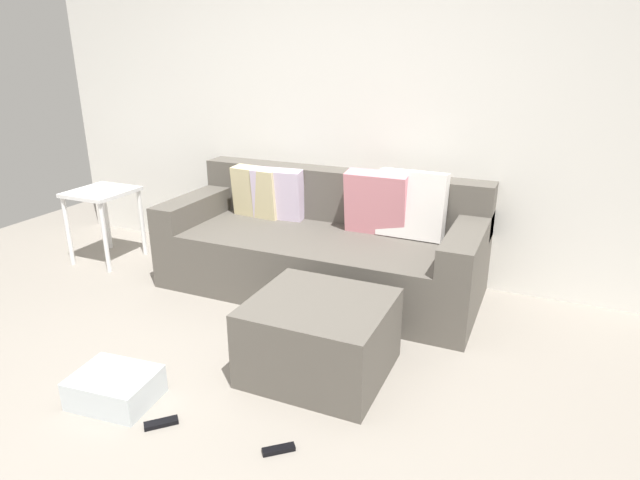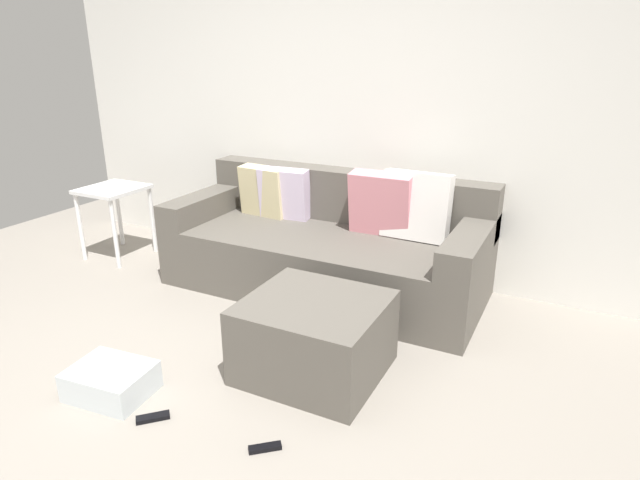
{
  "view_description": "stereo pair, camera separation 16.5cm",
  "coord_description": "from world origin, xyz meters",
  "px_view_note": "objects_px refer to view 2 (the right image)",
  "views": [
    {
      "loc": [
        1.55,
        -1.72,
        1.73
      ],
      "look_at": [
        0.27,
        1.19,
        0.59
      ],
      "focal_mm": 30.13,
      "sensor_mm": 36.0,
      "label": 1
    },
    {
      "loc": [
        1.7,
        -1.64,
        1.73
      ],
      "look_at": [
        0.27,
        1.19,
        0.59
      ],
      "focal_mm": 30.13,
      "sensor_mm": 36.0,
      "label": 2
    }
  ],
  "objects_px": {
    "remote_near_ottoman": "(265,448)",
    "side_table": "(114,200)",
    "couch_sectional": "(329,245)",
    "storage_bin": "(111,381)",
    "ottoman": "(315,337)",
    "remote_by_storage_bin": "(153,417)"
  },
  "relations": [
    {
      "from": "remote_near_ottoman",
      "to": "side_table",
      "type": "bearing_deg",
      "value": 108.19
    },
    {
      "from": "couch_sectional",
      "to": "storage_bin",
      "type": "relative_size",
      "value": 5.71
    },
    {
      "from": "ottoman",
      "to": "side_table",
      "type": "distance_m",
      "value": 2.51
    },
    {
      "from": "storage_bin",
      "to": "remote_near_ottoman",
      "type": "relative_size",
      "value": 2.72
    },
    {
      "from": "couch_sectional",
      "to": "remote_near_ottoman",
      "type": "xyz_separation_m",
      "value": [
        0.53,
        -1.76,
        -0.32
      ]
    },
    {
      "from": "remote_by_storage_bin",
      "to": "storage_bin",
      "type": "bearing_deg",
      "value": 124.67
    },
    {
      "from": "ottoman",
      "to": "remote_by_storage_bin",
      "type": "distance_m",
      "value": 0.92
    },
    {
      "from": "storage_bin",
      "to": "side_table",
      "type": "relative_size",
      "value": 0.66
    },
    {
      "from": "storage_bin",
      "to": "side_table",
      "type": "distance_m",
      "value": 2.16
    },
    {
      "from": "ottoman",
      "to": "storage_bin",
      "type": "height_order",
      "value": "ottoman"
    },
    {
      "from": "ottoman",
      "to": "remote_near_ottoman",
      "type": "xyz_separation_m",
      "value": [
        0.09,
        -0.67,
        -0.21
      ]
    },
    {
      "from": "couch_sectional",
      "to": "side_table",
      "type": "xyz_separation_m",
      "value": [
        -1.91,
        -0.27,
        0.18
      ]
    },
    {
      "from": "remote_by_storage_bin",
      "to": "couch_sectional",
      "type": "bearing_deg",
      "value": 42.84
    },
    {
      "from": "couch_sectional",
      "to": "ottoman",
      "type": "xyz_separation_m",
      "value": [
        0.44,
        -1.09,
        -0.11
      ]
    },
    {
      "from": "couch_sectional",
      "to": "storage_bin",
      "type": "distance_m",
      "value": 1.83
    },
    {
      "from": "storage_bin",
      "to": "remote_by_storage_bin",
      "type": "bearing_deg",
      "value": -10.48
    },
    {
      "from": "ottoman",
      "to": "side_table",
      "type": "height_order",
      "value": "side_table"
    },
    {
      "from": "ottoman",
      "to": "couch_sectional",
      "type": "bearing_deg",
      "value": 112.1
    },
    {
      "from": "ottoman",
      "to": "storage_bin",
      "type": "bearing_deg",
      "value": -141.69
    },
    {
      "from": "side_table",
      "to": "remote_by_storage_bin",
      "type": "relative_size",
      "value": 3.82
    },
    {
      "from": "couch_sectional",
      "to": "storage_bin",
      "type": "xyz_separation_m",
      "value": [
        -0.41,
        -1.77,
        -0.25
      ]
    },
    {
      "from": "storage_bin",
      "to": "remote_near_ottoman",
      "type": "bearing_deg",
      "value": 0.42
    }
  ]
}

